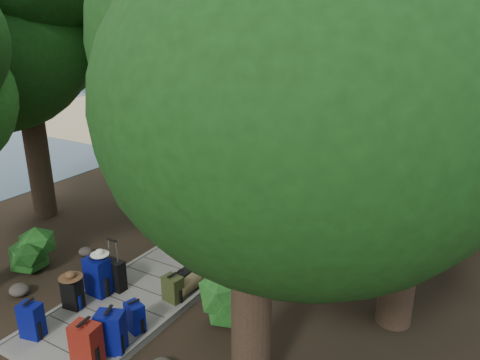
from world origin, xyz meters
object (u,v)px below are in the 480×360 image
Objects in this scene: backpack_right_c at (135,315)px; backpack_right_d at (173,287)px; backpack_right_b at (111,330)px; sun_lounger at (446,162)px; backpack_left_c at (97,274)px; lone_suitcase_on_sand at (343,153)px; duffel_right_black at (194,272)px; duffel_right_khaki at (187,283)px; kayak at (283,139)px; suitcase_on_boardwalk at (115,275)px; backpack_left_b at (72,292)px; backpack_left_a at (31,319)px; backpack_right_a at (86,342)px.

backpack_right_d is at bearing 107.79° from backpack_right_c.
backpack_right_b reaches higher than sun_lounger.
backpack_left_c reaches higher than lone_suitcase_on_sand.
backpack_right_d is 0.89× the size of duffel_right_black.
backpack_right_d is at bearing 68.20° from backpack_right_b.
kayak is at bearing 108.51° from duffel_right_khaki.
backpack_right_d is (-0.05, 1.62, -0.11)m from backpack_right_b.
backpack_right_d is at bearing -95.82° from duffel_right_khaki.
sun_lounger is at bearing 71.82° from suitcase_on_boardwalk.
backpack_left_b is at bearing 137.51° from backpack_right_b.
backpack_right_b is 1.63m from backpack_right_d.
kayak is at bearing 114.49° from backpack_right_d.
backpack_right_d reaches higher than kayak.
duffel_right_black is 11.64m from kayak.
lone_suitcase_on_sand is at bearing -3.82° from kayak.
backpack_left_a is 1.08× the size of backpack_left_b.
sun_lounger is at bearing 83.03° from backpack_right_d.
backpack_right_a is at bearing -12.49° from backpack_left_a.
backpack_left_a is 1.68m from backpack_right_c.
sun_lounger is at bearing 68.13° from backpack_right_a.
backpack_left_c reaches higher than backpack_left_b.
backpack_left_c is at bearing -149.47° from backpack_right_d.
lone_suitcase_on_sand is 0.37× the size of sun_lounger.
backpack_right_c is 1.40m from duffel_right_khaki.
duffel_right_black is 0.35× the size of sun_lounger.
duffel_right_black is (-0.11, 2.38, -0.19)m from backpack_right_b.
backpack_right_c is 1.06× the size of duffel_right_khaki.
lone_suitcase_on_sand is (-0.39, 10.20, 0.05)m from duffel_right_khaki.
backpack_right_b is 13.44m from sun_lounger.
backpack_right_c is 1.42m from suitcase_on_boardwalk.
backpack_left_c is (-0.02, 1.47, 0.08)m from backpack_left_a.
backpack_left_b is 1.17× the size of duffel_right_khaki.
backpack_right_b reaches higher than backpack_left_a.
backpack_right_b is at bearing -26.78° from backpack_left_b.
kayak is (-3.36, 13.91, -0.33)m from backpack_right_a.
backpack_left_a is 1.27× the size of duffel_right_khaki.
lone_suitcase_on_sand is at bearing 93.94° from duffel_right_khaki.
kayak is at bearing 102.55° from suitcase_on_boardwalk.
backpack_right_c is at bearing -98.16° from sun_lounger.
duffel_right_khaki is (0.05, 0.37, -0.10)m from backpack_right_d.
backpack_left_c is at bearing 77.69° from backpack_left_a.
backpack_right_c is 0.32× the size of sun_lounger.
backpack_right_b reaches higher than duffel_right_black.
duffel_right_black is 1.00× the size of suitcase_on_boardwalk.
backpack_left_b is 0.88m from suitcase_on_boardwalk.
backpack_left_c is 1.07× the size of backpack_right_b.
kayak is (-2.07, 13.93, -0.28)m from backpack_left_a.
backpack_left_a is 0.91m from backpack_left_b.
backpack_left_a is 1.23× the size of backpack_right_d.
backpack_right_b is at bearing -55.99° from kayak.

